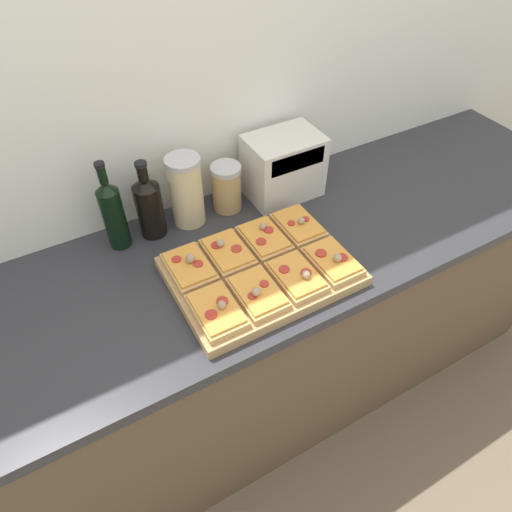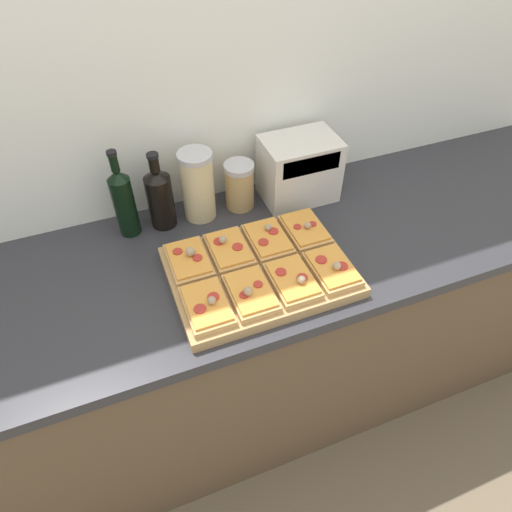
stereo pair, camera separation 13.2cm
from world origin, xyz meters
name	(u,v)px [view 2 (the right image)]	position (x,y,z in m)	size (l,w,h in m)	color
ground_plane	(286,463)	(0.00, 0.00, 0.00)	(12.00, 12.00, 0.00)	brown
wall_back	(218,103)	(0.00, 0.67, 1.25)	(6.00, 0.06, 2.50)	silver
kitchen_counter	(258,336)	(0.00, 0.32, 0.47)	(2.63, 0.67, 0.93)	brown
cutting_board	(260,272)	(-0.04, 0.21, 0.95)	(0.51, 0.38, 0.03)	tan
pizza_slice_back_left	(189,260)	(-0.22, 0.30, 0.98)	(0.11, 0.17, 0.06)	tan
pizza_slice_back_midleft	(229,249)	(-0.10, 0.31, 0.98)	(0.11, 0.17, 0.05)	tan
pizza_slice_back_midright	(268,239)	(0.02, 0.31, 0.98)	(0.11, 0.17, 0.05)	tan
pizza_slice_back_right	(305,229)	(0.15, 0.30, 0.98)	(0.11, 0.17, 0.05)	tan
pizza_slice_front_left	(207,305)	(-0.22, 0.12, 0.98)	(0.11, 0.17, 0.05)	tan
pizza_slice_front_midleft	(251,293)	(-0.10, 0.12, 0.98)	(0.11, 0.17, 0.05)	tan
pizza_slice_front_midright	(293,280)	(0.02, 0.12, 0.98)	(0.11, 0.17, 0.05)	tan
pizza_slice_front_right	(332,268)	(0.15, 0.12, 0.98)	(0.11, 0.17, 0.05)	tan
olive_oil_bottle	(124,201)	(-0.35, 0.55, 1.05)	(0.07, 0.07, 0.30)	black
wine_bottle	(160,197)	(-0.24, 0.55, 1.04)	(0.08, 0.08, 0.26)	black
grain_jar_tall	(198,185)	(-0.12, 0.55, 1.05)	(0.11, 0.11, 0.24)	beige
grain_jar_short	(240,185)	(0.02, 0.55, 1.01)	(0.10, 0.10, 0.17)	tan
toaster_oven	(299,169)	(0.23, 0.53, 1.04)	(0.27, 0.18, 0.22)	beige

